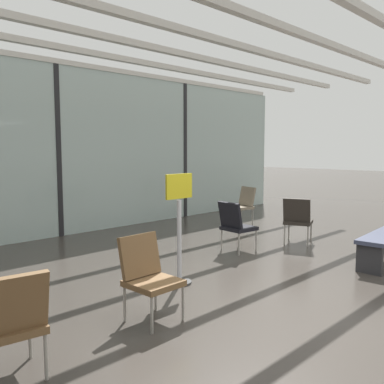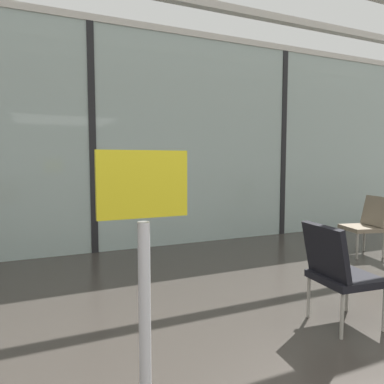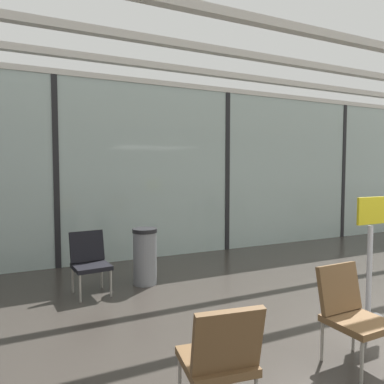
{
  "view_description": "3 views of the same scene",
  "coord_description": "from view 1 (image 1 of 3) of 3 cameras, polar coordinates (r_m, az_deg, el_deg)",
  "views": [
    {
      "loc": [
        -4.0,
        -2.57,
        1.76
      ],
      "look_at": [
        1.39,
        2.8,
        0.97
      ],
      "focal_mm": 38.92,
      "sensor_mm": 36.0,
      "label": 1
    },
    {
      "loc": [
        -0.84,
        -0.34,
        1.39
      ],
      "look_at": [
        1.12,
        4.05,
        0.97
      ],
      "focal_mm": 33.59,
      "sensor_mm": 36.0,
      "label": 2
    },
    {
      "loc": [
        -4.04,
        -1.58,
        1.76
      ],
      "look_at": [
        -0.32,
        6.29,
        1.21
      ],
      "focal_mm": 33.57,
      "sensor_mm": 36.0,
      "label": 3
    }
  ],
  "objects": [
    {
      "name": "lounge_chair_2",
      "position": [
        7.92,
        14.27,
        -3.43
      ],
      "size": [
        0.66,
        0.64,
        0.87
      ],
      "rotation": [
        0.0,
        0.0,
        1.94
      ],
      "color": "#28231E",
      "rests_on": "ground"
    },
    {
      "name": "info_sign",
      "position": [
        5.41,
        -1.76,
        -5.56
      ],
      "size": [
        0.44,
        0.32,
        1.44
      ],
      "color": "#333333",
      "rests_on": "ground"
    },
    {
      "name": "lounge_chair_0",
      "position": [
        7.14,
        5.96,
        -4.29
      ],
      "size": [
        0.57,
        0.53,
        0.87
      ],
      "rotation": [
        0.0,
        0.0,
        1.47
      ],
      "color": "black",
      "rests_on": "ground"
    },
    {
      "name": "window_mullion_1",
      "position": [
        8.73,
        -17.93,
        5.3
      ],
      "size": [
        0.1,
        0.12,
        3.41
      ],
      "primitive_type": "cube",
      "color": "black",
      "rests_on": "ground"
    },
    {
      "name": "window_mullion_2",
      "position": [
        10.79,
        -1.1,
        5.65
      ],
      "size": [
        0.1,
        0.12,
        3.41
      ],
      "primitive_type": "cube",
      "color": "black",
      "rests_on": "ground"
    },
    {
      "name": "ceiling_slats",
      "position": [
        6.23,
        -3.38,
        21.77
      ],
      "size": [
        13.72,
        6.72,
        0.1
      ],
      "color": "beige",
      "rests_on": "glass_curtain_wall"
    },
    {
      "name": "ground_plane",
      "position": [
        5.06,
        11.83,
        -14.5
      ],
      "size": [
        60.0,
        60.0,
        0.0
      ],
      "primitive_type": "plane",
      "color": "#38332D"
    },
    {
      "name": "lounge_chair_1",
      "position": [
        3.51,
        -23.59,
        -15.68
      ],
      "size": [
        0.55,
        0.59,
        0.87
      ],
      "rotation": [
        0.0,
        0.0,
        3.0
      ],
      "color": "brown",
      "rests_on": "ground"
    },
    {
      "name": "glass_curtain_wall",
      "position": [
        8.73,
        -17.93,
        5.3
      ],
      "size": [
        14.0,
        0.08,
        3.41
      ],
      "primitive_type": "cube",
      "color": "#A3B7B2",
      "rests_on": "ground"
    },
    {
      "name": "lounge_chair_3",
      "position": [
        9.8,
        7.0,
        -1.52
      ],
      "size": [
        0.62,
        0.59,
        0.87
      ],
      "rotation": [
        0.0,
        0.0,
        4.48
      ],
      "color": "#7F705B",
      "rests_on": "ground"
    },
    {
      "name": "waiting_bench",
      "position": [
        7.03,
        24.84,
        -6.07
      ],
      "size": [
        1.53,
        0.51,
        0.47
      ],
      "rotation": [
        0.0,
        0.0,
        3.22
      ],
      "color": "#33384C",
      "rests_on": "ground"
    },
    {
      "name": "lounge_chair_4",
      "position": [
        4.37,
        -6.07,
        -10.9
      ],
      "size": [
        0.49,
        0.54,
        0.87
      ],
      "rotation": [
        0.0,
        0.0,
        0.03
      ],
      "color": "brown",
      "rests_on": "ground"
    }
  ]
}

